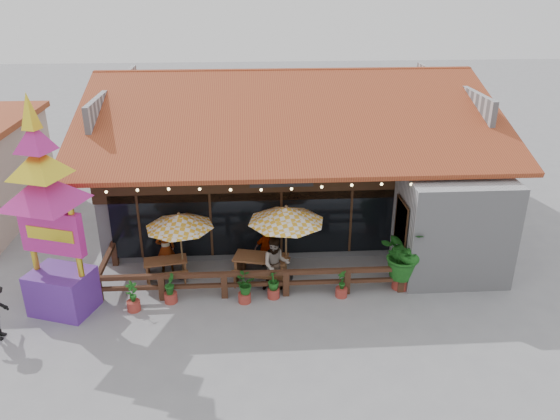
{
  "coord_description": "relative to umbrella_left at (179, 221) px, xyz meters",
  "views": [
    {
      "loc": [
        -1.66,
        -15.73,
        9.75
      ],
      "look_at": [
        -0.57,
        1.5,
        2.17
      ],
      "focal_mm": 35.0,
      "sensor_mm": 36.0,
      "label": 1
    }
  ],
  "objects": [
    {
      "name": "planter_b",
      "position": [
        -0.25,
        -1.53,
        -1.69
      ],
      "size": [
        0.41,
        0.41,
        1.02
      ],
      "color": "maroon",
      "rests_on": "ground"
    },
    {
      "name": "planter_a",
      "position": [
        -1.35,
        -1.93,
        -1.72
      ],
      "size": [
        0.44,
        0.42,
        1.02
      ],
      "color": "maroon",
      "rests_on": "ground"
    },
    {
      "name": "ground",
      "position": [
        3.96,
        -0.86,
        -2.15
      ],
      "size": [
        100.0,
        100.0,
        0.0
      ],
      "primitive_type": "plane",
      "color": "gray",
      "rests_on": "ground"
    },
    {
      "name": "planter_e",
      "position": [
        5.26,
        -1.55,
        -1.75
      ],
      "size": [
        0.39,
        0.39,
        0.95
      ],
      "color": "maroon",
      "rests_on": "ground"
    },
    {
      "name": "diner_c",
      "position": [
        2.89,
        0.69,
        -1.44
      ],
      "size": [
        0.89,
        0.55,
        1.42
      ],
      "primitive_type": "imported",
      "rotation": [
        0.0,
        0.0,
        3.4
      ],
      "color": "#391E12",
      "rests_on": "ground"
    },
    {
      "name": "restaurant_building",
      "position": [
        4.22,
        5.75,
        0.05
      ],
      "size": [
        15.5,
        14.73,
        6.09
      ],
      "color": "#ABAAAF",
      "rests_on": "ground"
    },
    {
      "name": "tropical_plant",
      "position": [
        7.33,
        -1.14,
        -0.9
      ],
      "size": [
        2.08,
        2.02,
        2.19
      ],
      "color": "maroon",
      "rests_on": "ground"
    },
    {
      "name": "umbrella_right",
      "position": [
        3.54,
        -0.28,
        0.25
      ],
      "size": [
        3.05,
        3.05,
        2.75
      ],
      "color": "brown",
      "rests_on": "ground"
    },
    {
      "name": "patio_railing",
      "position": [
        1.71,
        -1.12,
        -1.54
      ],
      "size": [
        10.0,
        2.6,
        0.92
      ],
      "color": "#472919",
      "rests_on": "ground"
    },
    {
      "name": "planter_d",
      "position": [
        3.05,
        -1.48,
        -1.69
      ],
      "size": [
        0.51,
        0.51,
        0.96
      ],
      "color": "maroon",
      "rests_on": "ground"
    },
    {
      "name": "diner_a",
      "position": [
        -0.62,
        0.49,
        -1.26
      ],
      "size": [
        0.74,
        0.58,
        1.79
      ],
      "primitive_type": "imported",
      "rotation": [
        0.0,
        0.0,
        3.4
      ],
      "color": "#391E12",
      "rests_on": "ground"
    },
    {
      "name": "thai_sign_tower",
      "position": [
        -3.5,
        -1.76,
        1.72
      ],
      "size": [
        3.45,
        3.45,
        7.33
      ],
      "color": "#582790",
      "rests_on": "ground"
    },
    {
      "name": "planter_c",
      "position": [
        2.11,
        -1.69,
        -1.59
      ],
      "size": [
        0.78,
        0.75,
        0.99
      ],
      "color": "maroon",
      "rests_on": "ground"
    },
    {
      "name": "diner_b",
      "position": [
        3.15,
        -0.97,
        -1.21
      ],
      "size": [
        0.92,
        0.72,
        1.88
      ],
      "primitive_type": "imported",
      "rotation": [
        0.0,
        0.0,
        0.01
      ],
      "color": "#391E12",
      "rests_on": "ground"
    },
    {
      "name": "picnic_table_right",
      "position": [
        2.68,
        -0.28,
        -1.56
      ],
      "size": [
        2.13,
        1.95,
        0.87
      ],
      "color": "brown",
      "rests_on": "ground"
    },
    {
      "name": "picnic_table_left",
      "position": [
        -0.58,
        0.01,
        -1.68
      ],
      "size": [
        1.65,
        1.49,
        0.7
      ],
      "color": "brown",
      "rests_on": "ground"
    },
    {
      "name": "umbrella_left",
      "position": [
        0.0,
        0.0,
        0.0
      ],
      "size": [
        2.62,
        2.62,
        2.47
      ],
      "color": "brown",
      "rests_on": "ground"
    }
  ]
}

